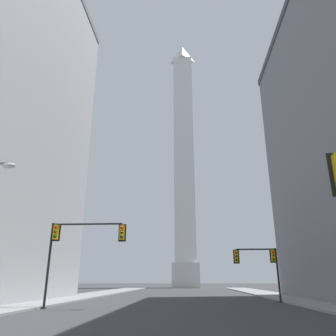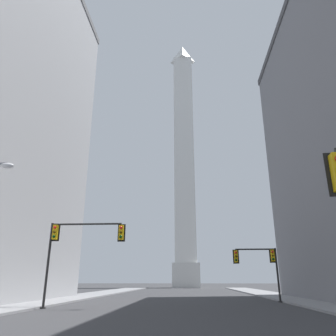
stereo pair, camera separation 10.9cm
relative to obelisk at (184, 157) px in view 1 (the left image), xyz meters
name	(u,v)px [view 1 (the left image)]	position (x,y,z in m)	size (l,w,h in m)	color
sidewalk_left	(55,300)	(-12.07, -55.94, -35.91)	(5.00, 104.88, 0.15)	gray
sidewalk_right	(308,301)	(12.07, -55.94, -35.91)	(5.00, 104.88, 0.15)	gray
obelisk	(184,157)	(0.00, 0.00, 0.00)	(7.07, 7.07, 74.99)	silver
traffic_light_mid_right	(261,261)	(8.01, -56.38, -32.30)	(4.26, 0.53, 4.88)	black
traffic_light_mid_left	(76,242)	(-7.47, -64.72, -31.28)	(5.92, 0.51, 6.14)	black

